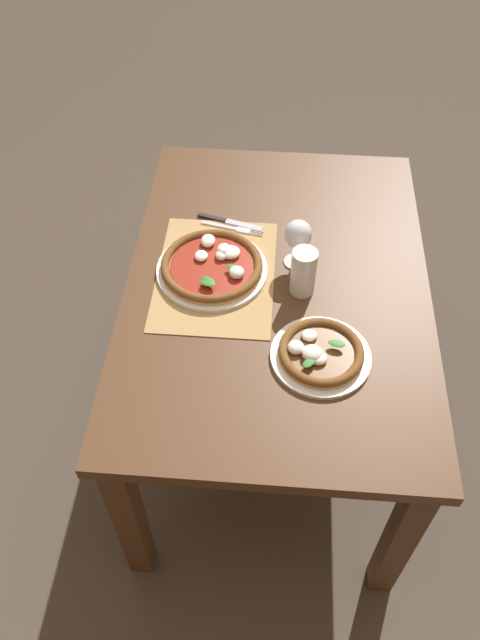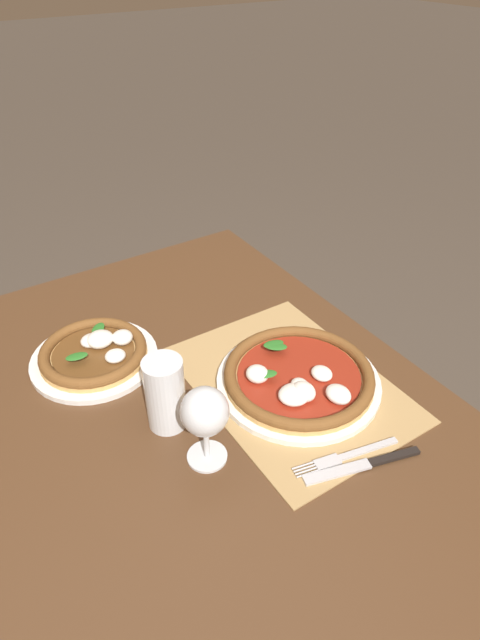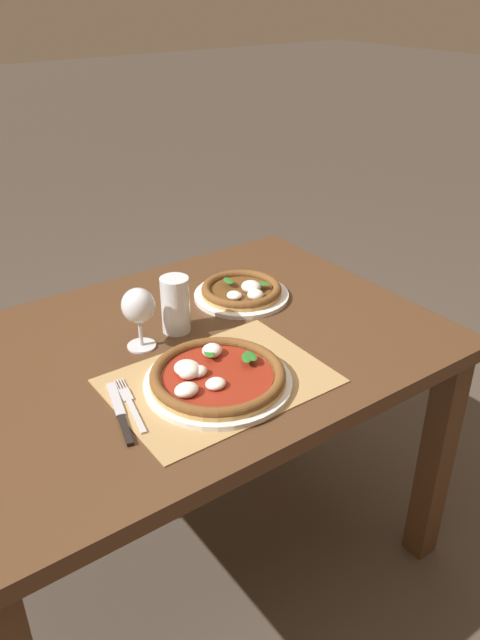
% 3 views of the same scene
% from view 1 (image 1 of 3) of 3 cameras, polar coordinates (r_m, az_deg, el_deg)
% --- Properties ---
extents(ground_plane, '(24.00, 24.00, 0.00)m').
position_cam_1_polar(ground_plane, '(2.40, 2.63, -8.73)').
color(ground_plane, '#473D33').
extents(dining_table, '(1.27, 0.87, 0.74)m').
position_cam_1_polar(dining_table, '(1.89, 3.31, 1.34)').
color(dining_table, '#4C301C').
rests_on(dining_table, ground).
extents(paper_placemat, '(0.47, 0.34, 0.00)m').
position_cam_1_polar(paper_placemat, '(1.83, -2.24, 4.20)').
color(paper_placemat, '#A88451').
rests_on(paper_placemat, dining_table).
extents(pizza_near, '(0.33, 0.33, 0.05)m').
position_cam_1_polar(pizza_near, '(1.82, -2.53, 4.98)').
color(pizza_near, silver).
rests_on(pizza_near, paper_placemat).
extents(pizza_far, '(0.26, 0.26, 0.05)m').
position_cam_1_polar(pizza_far, '(1.63, 7.32, -3.03)').
color(pizza_far, silver).
rests_on(pizza_far, dining_table).
extents(wine_glass, '(0.08, 0.08, 0.16)m').
position_cam_1_polar(wine_glass, '(1.80, 5.31, 7.67)').
color(wine_glass, silver).
rests_on(wine_glass, dining_table).
extents(pint_glass, '(0.07, 0.07, 0.15)m').
position_cam_1_polar(pint_glass, '(1.74, 5.81, 4.34)').
color(pint_glass, silver).
rests_on(pint_glass, dining_table).
extents(fork, '(0.06, 0.20, 0.00)m').
position_cam_1_polar(fork, '(1.97, -0.69, 8.39)').
color(fork, '#B7B7BC').
rests_on(fork, paper_placemat).
extents(knife, '(0.07, 0.21, 0.01)m').
position_cam_1_polar(knife, '(1.99, -0.93, 8.97)').
color(knife, black).
rests_on(knife, paper_placemat).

